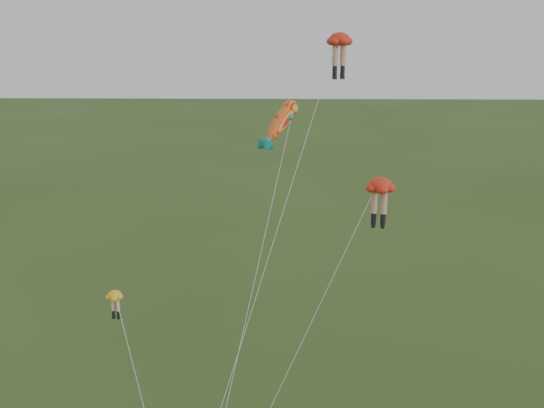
{
  "coord_description": "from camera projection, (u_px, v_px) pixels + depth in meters",
  "views": [
    {
      "loc": [
        3.23,
        -25.79,
        21.31
      ],
      "look_at": [
        2.55,
        6.0,
        11.72
      ],
      "focal_mm": 40.0,
      "sensor_mm": 36.0,
      "label": 1
    }
  ],
  "objects": [
    {
      "name": "legs_kite_red_high",
      "position": [
        337.0,
        49.0,
        32.26
      ],
      "size": [
        7.92,
        10.39,
        20.78
      ],
      "rotation": [
        0.0,
        0.0,
        0.22
      ],
      "color": "red",
      "rests_on": "ground"
    },
    {
      "name": "fish_kite",
      "position": [
        281.0,
        123.0,
        31.16
      ],
      "size": [
        4.71,
        9.41,
        17.67
      ],
      "rotation": [
        0.71,
        0.0,
        -0.73
      ],
      "color": "orange",
      "rests_on": "ground"
    },
    {
      "name": "legs_kite_red_mid",
      "position": [
        378.0,
        192.0,
        29.9
      ],
      "size": [
        7.67,
        4.92,
        13.98
      ],
      "rotation": [
        0.0,
        0.0,
        -0.22
      ],
      "color": "red",
      "rests_on": "ground"
    },
    {
      "name": "legs_kite_yellow",
      "position": [
        118.0,
        308.0,
        29.49
      ],
      "size": [
        3.78,
        5.34,
        8.73
      ],
      "rotation": [
        0.0,
        0.0,
        -0.2
      ],
      "color": "gold",
      "rests_on": "ground"
    }
  ]
}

